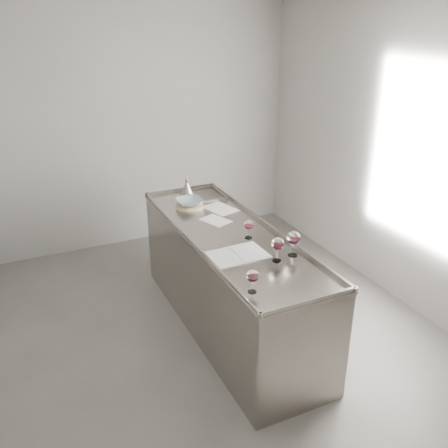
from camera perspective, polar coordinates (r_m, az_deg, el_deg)
name	(u,v)px	position (r m, az deg, el deg)	size (l,w,h in m)	color
room_shell	(186,204)	(3.62, -4.33, 2.26)	(4.54, 5.04, 2.84)	#575451
counter	(230,282)	(4.45, 0.67, -6.60)	(0.77, 2.42, 0.97)	gray
wine_glass_left	(253,276)	(3.35, 3.29, -5.97)	(0.09, 0.09, 0.17)	white
wine_glass_middle	(278,244)	(3.76, 6.15, -2.33)	(0.10, 0.10, 0.20)	white
wine_glass_right	(294,238)	(3.85, 7.95, -1.63)	(0.10, 0.10, 0.21)	white
wine_glass_small	(249,225)	(4.12, 2.85, -0.15)	(0.08, 0.08, 0.16)	white
notebook	(237,255)	(3.87, 1.54, -3.57)	(0.45, 0.32, 0.02)	silver
loose_paper_top	(220,209)	(4.75, -0.42, 1.77)	(0.22, 0.32, 0.00)	silver
loose_paper_under	(216,220)	(4.49, -0.96, 0.41)	(0.18, 0.26, 0.00)	silver
trivet	(190,206)	(4.81, -3.95, 2.07)	(0.27, 0.27, 0.02)	#C4B97E
ceramic_bowl	(189,202)	(4.79, -3.97, 2.52)	(0.25, 0.25, 0.06)	gray
wine_funnel	(187,189)	(5.10, -4.26, 4.02)	(0.15, 0.15, 0.21)	#A29B91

